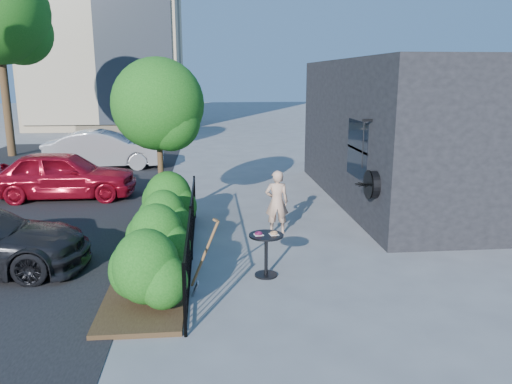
{
  "coord_description": "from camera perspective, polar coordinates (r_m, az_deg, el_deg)",
  "views": [
    {
      "loc": [
        -1.13,
        -9.39,
        3.56
      ],
      "look_at": [
        -0.16,
        0.65,
        1.2
      ],
      "focal_mm": 35.0,
      "sensor_mm": 36.0,
      "label": 1
    }
  ],
  "objects": [
    {
      "name": "cafe_table",
      "position": [
        9.03,
        1.17,
        -6.35
      ],
      "size": [
        0.63,
        0.63,
        0.84
      ],
      "rotation": [
        0.0,
        0.0,
        0.18
      ],
      "color": "black",
      "rests_on": "ground"
    },
    {
      "name": "car_red",
      "position": [
        15.75,
        -21.21,
        1.86
      ],
      "size": [
        4.21,
        1.72,
        1.43
      ],
      "primitive_type": "imported",
      "rotation": [
        0.0,
        0.0,
        1.56
      ],
      "color": "#A50D21",
      "rests_on": "ground"
    },
    {
      "name": "woman",
      "position": [
        11.42,
        2.39,
        -1.15
      ],
      "size": [
        0.56,
        0.38,
        1.48
      ],
      "primitive_type": "imported",
      "rotation": [
        0.0,
        0.0,
        3.09
      ],
      "color": "tan",
      "rests_on": "ground"
    },
    {
      "name": "planting_bed",
      "position": [
        10.09,
        -11.36,
        -7.52
      ],
      "size": [
        1.3,
        6.0,
        0.08
      ],
      "primitive_type": "cube",
      "color": "#382616",
      "rests_on": "ground"
    },
    {
      "name": "shrubs",
      "position": [
        9.96,
        -10.9,
        -3.76
      ],
      "size": [
        1.1,
        5.6,
        1.24
      ],
      "color": "#155312",
      "rests_on": "ground"
    },
    {
      "name": "shop_building",
      "position": [
        15.47,
        20.01,
        6.59
      ],
      "size": [
        6.22,
        9.0,
        4.0
      ],
      "color": "black",
      "rests_on": "ground"
    },
    {
      "name": "shovel",
      "position": [
        8.33,
        -6.07,
        -7.84
      ],
      "size": [
        0.5,
        0.17,
        1.34
      ],
      "color": "brown",
      "rests_on": "ground"
    },
    {
      "name": "ground",
      "position": [
        10.11,
        1.26,
        -7.46
      ],
      "size": [
        120.0,
        120.0,
        0.0
      ],
      "primitive_type": "plane",
      "color": "gray",
      "rests_on": "ground"
    },
    {
      "name": "fence",
      "position": [
        9.87,
        -7.44,
        -4.64
      ],
      "size": [
        0.05,
        6.05,
        1.1
      ],
      "color": "black",
      "rests_on": "ground"
    },
    {
      "name": "patio_tree",
      "position": [
        12.23,
        -10.84,
        9.2
      ],
      "size": [
        2.2,
        2.2,
        3.94
      ],
      "color": "#3F2B19",
      "rests_on": "ground"
    },
    {
      "name": "car_silver",
      "position": [
        20.42,
        -16.9,
        4.66
      ],
      "size": [
        4.58,
        1.83,
        1.48
      ],
      "primitive_type": "imported",
      "rotation": [
        0.0,
        0.0,
        1.63
      ],
      "color": "#A2A2A7",
      "rests_on": "ground"
    }
  ]
}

